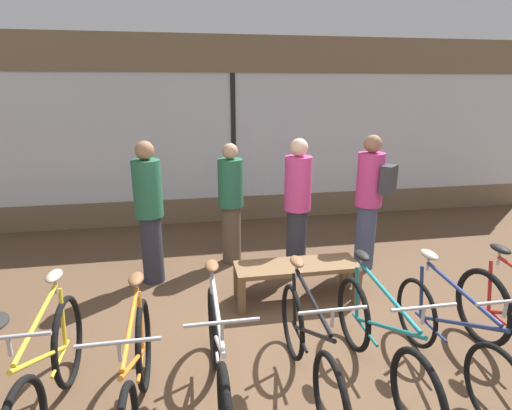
{
  "coord_description": "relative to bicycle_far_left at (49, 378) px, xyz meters",
  "views": [
    {
      "loc": [
        -0.84,
        -2.86,
        2.38
      ],
      "look_at": [
        0.0,
        1.87,
        0.95
      ],
      "focal_mm": 28.0,
      "sensor_mm": 36.0,
      "label": 1
    }
  ],
  "objects": [
    {
      "name": "customer_near_bench",
      "position": [
        3.37,
        2.09,
        0.57
      ],
      "size": [
        0.53,
        0.55,
        1.8
      ],
      "color": "#424C6B",
      "rests_on": "ground_plane"
    },
    {
      "name": "bicycle_center_left",
      "position": [
        1.2,
        -0.02,
        -0.02
      ],
      "size": [
        0.46,
        1.73,
        1.03
      ],
      "color": "black",
      "rests_on": "ground_plane"
    },
    {
      "name": "display_bench",
      "position": [
        2.21,
        1.4,
        -0.03
      ],
      "size": [
        1.4,
        0.44,
        0.45
      ],
      "color": "brown",
      "rests_on": "ground_plane"
    },
    {
      "name": "bicycle_left",
      "position": [
        0.62,
        -0.15,
        -0.0
      ],
      "size": [
        0.46,
        1.71,
        1.05
      ],
      "color": "black",
      "rests_on": "ground_plane"
    },
    {
      "name": "bicycle_far_left",
      "position": [
        0.0,
        0.0,
        0.0
      ],
      "size": [
        0.46,
        1.72,
        1.05
      ],
      "color": "black",
      "rests_on": "ground_plane"
    },
    {
      "name": "ground_plane",
      "position": [
        1.87,
        0.28,
        -0.4
      ],
      "size": [
        24.0,
        24.0,
        0.0
      ],
      "primitive_type": "plane",
      "color": "brown"
    },
    {
      "name": "customer_by_window",
      "position": [
        0.56,
        2.18,
        0.54
      ],
      "size": [
        0.47,
        0.47,
        1.78
      ],
      "color": "#2D2D38",
      "rests_on": "ground_plane"
    },
    {
      "name": "customer_near_rack",
      "position": [
        1.61,
        2.61,
        0.47
      ],
      "size": [
        0.46,
        0.46,
        1.67
      ],
      "color": "brown",
      "rests_on": "ground_plane"
    },
    {
      "name": "bicycle_right",
      "position": [
        3.11,
        -0.06,
        -0.03
      ],
      "size": [
        0.46,
        1.67,
        1.01
      ],
      "color": "black",
      "rests_on": "ground_plane"
    },
    {
      "name": "bicycle_center",
      "position": [
        1.91,
        0.0,
        -0.02
      ],
      "size": [
        0.46,
        1.65,
        1.02
      ],
      "color": "black",
      "rests_on": "ground_plane"
    },
    {
      "name": "shop_back_wall",
      "position": [
        1.87,
        4.43,
        1.24
      ],
      "size": [
        12.0,
        0.08,
        3.2
      ],
      "color": "#7A664C",
      "rests_on": "ground_plane"
    },
    {
      "name": "bicycle_center_right",
      "position": [
        2.5,
        -0.03,
        -0.02
      ],
      "size": [
        0.46,
        1.76,
        1.02
      ],
      "color": "black",
      "rests_on": "ground_plane"
    },
    {
      "name": "customer_mid_floor",
      "position": [
        2.4,
        2.13,
        0.54
      ],
      "size": [
        0.43,
        0.43,
        1.78
      ],
      "color": "#2D2D38",
      "rests_on": "ground_plane"
    }
  ]
}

